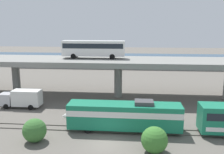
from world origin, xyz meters
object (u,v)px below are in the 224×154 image
Objects in this scene: parked_car_0 at (134,60)px; parked_car_1 at (166,60)px; service_truck_west at (22,98)px; train_locomotive at (119,115)px; parked_car_3 at (42,60)px; parked_car_4 at (145,61)px; transit_bus_on_overpass at (93,48)px; parked_car_2 at (90,61)px.

parked_car_0 and parked_car_1 have the same top height.
train_locomotive is at bearing 154.74° from service_truck_west.
parked_car_1 is 41.13m from parked_car_3.
parked_car_4 is (34.19, -0.88, 0.00)m from parked_car_3.
parked_car_3 is at bearing -55.15° from transit_bus_on_overpass.
parked_car_0 is (18.45, 43.24, 0.67)m from service_truck_west.
service_truck_west and parked_car_0 have the same top height.
parked_car_2 is (-12.40, 48.83, 0.12)m from train_locomotive.
parked_car_2 is at bearing -96.13° from service_truck_west.
parked_car_1 is at bearing -123.18° from service_truck_west.
service_truck_west is 1.61× the size of parked_car_3.
train_locomotive is 50.38m from parked_car_2.
transit_bus_on_overpass is 2.82× the size of parked_car_1.
parked_car_0 is 14.25m from parked_car_2.
parked_car_1 is 1.00× the size of parked_car_3.
parked_car_1 is (12.18, 52.21, 0.12)m from train_locomotive.
train_locomotive is 57.54m from parked_car_3.
parked_car_4 is at bearing -109.58° from transit_bus_on_overpass.
service_truck_west is at bearing 83.87° from parked_car_2.
parked_car_2 is at bearing -172.15° from parked_car_1.
service_truck_west is 1.46× the size of parked_car_4.
parked_car_2 is at bearing -75.75° from train_locomotive.
parked_car_1 and parked_car_2 have the same top height.
parked_car_2 is at bearing -179.81° from parked_car_4.
service_truck_west and parked_car_4 have the same top height.
service_truck_west is 1.60× the size of parked_car_1.
service_truck_west is 1.56× the size of parked_car_0.
service_truck_west and parked_car_2 have the same top height.
parked_car_1 is 0.91× the size of parked_car_4.
service_truck_west is 43.56m from parked_car_3.
transit_bus_on_overpass reaches higher than parked_car_3.
parked_car_3 is at bearing -177.38° from parked_car_0.
service_truck_west is 1.56× the size of parked_car_2.
parked_car_3 is at bearing -176.58° from parked_car_1.
parked_car_3 is 34.20m from parked_car_4.
train_locomotive reaches higher than service_truck_west.
transit_bus_on_overpass is at bearing -70.40° from train_locomotive.
transit_bus_on_overpass reaches higher than parked_car_1.
train_locomotive is at bearing -96.20° from parked_car_4.
service_truck_west is at bearing 40.07° from transit_bus_on_overpass.
transit_bus_on_overpass reaches higher than parked_car_0.
parked_car_2 is at bearing -170.57° from parked_car_0.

